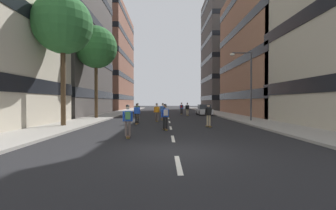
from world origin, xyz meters
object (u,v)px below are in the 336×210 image
object	(u,v)px
skater_3	(187,108)
skater_1	(182,108)
street_tree_near	(63,25)
streetlamp_right	(247,78)
skater_4	(137,113)
skater_6	(209,114)
skater_7	(128,119)
skater_2	(165,115)
street_tree_mid	(96,48)
skater_8	(157,111)
parked_car_near	(204,110)
skater_5	(138,110)
skater_0	(163,110)

from	to	relation	value
skater_3	skater_1	bearing A→B (deg)	99.62
street_tree_near	skater_3	world-z (taller)	street_tree_near
streetlamp_right	skater_4	bearing A→B (deg)	-168.84
streetlamp_right	skater_4	distance (m)	10.89
skater_6	skater_7	distance (m)	7.51
skater_2	skater_6	world-z (taller)	same
streetlamp_right	skater_2	bearing A→B (deg)	-140.95
street_tree_mid	skater_8	bearing A→B (deg)	-27.47
parked_car_near	skater_5	size ratio (longest dim) A/B	2.47
skater_3	skater_4	distance (m)	13.07
skater_5	skater_8	distance (m)	4.96
skater_1	parked_car_near	bearing A→B (deg)	-30.20
skater_3	skater_7	bearing A→B (deg)	-104.42
skater_7	skater_5	bearing A→B (deg)	94.66
skater_1	skater_3	bearing A→B (deg)	-80.38
streetlamp_right	skater_5	bearing A→B (deg)	156.09
skater_0	skater_1	xyz separation A→B (m)	(2.74, 10.74, 0.00)
streetlamp_right	skater_7	world-z (taller)	streetlamp_right
skater_4	skater_5	bearing A→B (deg)	96.26
skater_0	skater_2	size ratio (longest dim) A/B	1.00
parked_car_near	street_tree_mid	bearing A→B (deg)	-151.24
skater_0	skater_1	size ratio (longest dim) A/B	1.00
skater_1	skater_6	size ratio (longest dim) A/B	1.00
parked_car_near	skater_3	bearing A→B (deg)	-148.99
streetlamp_right	skater_0	world-z (taller)	streetlamp_right
streetlamp_right	skater_4	size ratio (longest dim) A/B	3.65
parked_car_near	skater_0	size ratio (longest dim) A/B	2.47
skater_2	skater_4	bearing A→B (deg)	119.44
parked_car_near	skater_2	size ratio (longest dim) A/B	2.47
skater_1	skater_2	world-z (taller)	same
skater_2	skater_6	size ratio (longest dim) A/B	1.00
skater_5	skater_7	bearing A→B (deg)	-85.34
parked_car_near	skater_5	world-z (taller)	skater_5
skater_5	skater_8	size ratio (longest dim) A/B	1.00
street_tree_near	skater_5	size ratio (longest dim) A/B	5.52
parked_car_near	skater_0	bearing A→B (deg)	-123.27
skater_0	skater_6	distance (m)	7.72
skater_7	skater_2	bearing A→B (deg)	59.54
street_tree_mid	streetlamp_right	distance (m)	16.48
street_tree_near	skater_3	distance (m)	19.05
skater_6	skater_2	bearing A→B (deg)	-149.62
skater_6	skater_7	xyz separation A→B (m)	(-5.30, -5.33, 0.03)
street_tree_near	skater_3	bearing A→B (deg)	52.97
streetlamp_right	skater_6	xyz separation A→B (m)	(-4.49, -4.39, -3.15)
skater_4	skater_8	bearing A→B (deg)	57.51
skater_3	skater_4	size ratio (longest dim) A/B	1.00
skater_0	street_tree_near	bearing A→B (deg)	-137.35
skater_5	skater_7	size ratio (longest dim) A/B	1.00
skater_3	skater_8	xyz separation A→B (m)	(-3.86, -9.34, -0.03)
skater_1	skater_5	world-z (taller)	same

